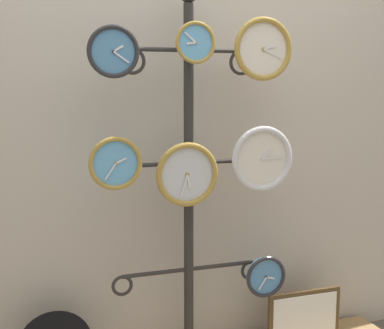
{
  "coord_description": "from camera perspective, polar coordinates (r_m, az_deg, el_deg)",
  "views": [
    {
      "loc": [
        -0.78,
        -1.96,
        1.4
      ],
      "look_at": [
        0.0,
        0.36,
        1.03
      ],
      "focal_mm": 50.0,
      "sensor_mm": 36.0,
      "label": 1
    }
  ],
  "objects": [
    {
      "name": "clock_bottom_right",
      "position": [
        2.72,
        7.85,
        -11.75
      ],
      "size": [
        0.21,
        0.04,
        0.21
      ],
      "color": "#4C84B2"
    },
    {
      "name": "display_stand",
      "position": [
        2.61,
        -0.35,
        -8.16
      ],
      "size": [
        0.76,
        0.42,
        1.85
      ],
      "color": "#282623",
      "rests_on": "ground_plane"
    },
    {
      "name": "clock_top_left",
      "position": [
        2.31,
        -8.41,
        11.83
      ],
      "size": [
        0.22,
        0.04,
        0.22
      ],
      "color": "#4C84B2"
    },
    {
      "name": "shop_wall",
      "position": [
        2.65,
        -1.47,
        8.5
      ],
      "size": [
        4.4,
        0.04,
        2.8
      ],
      "color": "#BCB2A3",
      "rests_on": "ground_plane"
    },
    {
      "name": "clock_top_right",
      "position": [
        2.53,
        7.57,
        12.11
      ],
      "size": [
        0.29,
        0.04,
        0.29
      ],
      "color": "silver"
    },
    {
      "name": "clock_middle_right",
      "position": [
        2.58,
        7.47,
        0.62
      ],
      "size": [
        0.32,
        0.04,
        0.32
      ],
      "color": "silver"
    },
    {
      "name": "clock_middle_left",
      "position": [
        2.33,
        -8.18,
        0.13
      ],
      "size": [
        0.24,
        0.04,
        0.24
      ],
      "color": "#60A8DB"
    },
    {
      "name": "clock_top_center",
      "position": [
        2.42,
        0.3,
        12.87
      ],
      "size": [
        0.19,
        0.04,
        0.19
      ],
      "color": "#60A8DB"
    },
    {
      "name": "clock_middle_center",
      "position": [
        2.44,
        -0.54,
        -1.07
      ],
      "size": [
        0.3,
        0.04,
        0.3
      ],
      "color": "silver"
    },
    {
      "name": "picture_frame",
      "position": [
        2.96,
        11.88,
        -15.59
      ],
      "size": [
        0.41,
        0.02,
        0.28
      ],
      "color": "#4C381E",
      "rests_on": "low_shelf"
    }
  ]
}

